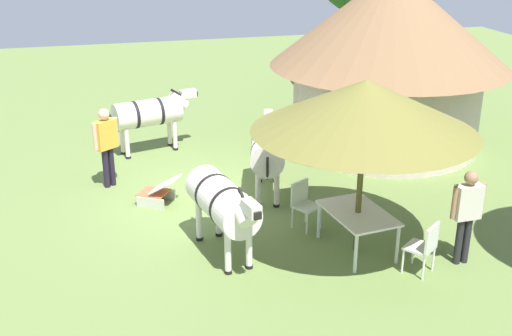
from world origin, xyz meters
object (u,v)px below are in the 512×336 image
at_px(patio_dining_table, 358,216).
at_px(patio_chair_east_end, 425,245).
at_px(zebra_nearest_camera, 224,203).
at_px(zebra_toward_hut, 268,148).
at_px(guest_beside_umbrella, 467,209).
at_px(striped_lounge_chair, 158,192).
at_px(zebra_by_umbrella, 150,113).
at_px(standing_watcher, 106,140).
at_px(shade_umbrella, 365,106).
at_px(patio_chair_near_hut, 303,201).
at_px(thatched_hut, 389,51).

bearing_deg(patio_dining_table, patio_chair_east_end, 36.89).
xyz_separation_m(patio_chair_east_end, zebra_nearest_camera, (-1.40, -3.01, 0.47)).
bearing_deg(zebra_toward_hut, guest_beside_umbrella, -40.67).
bearing_deg(striped_lounge_chair, zebra_by_umbrella, 30.13).
relative_size(standing_watcher, striped_lounge_chair, 1.80).
relative_size(shade_umbrella, zebra_by_umbrella, 1.65).
xyz_separation_m(patio_chair_near_hut, standing_watcher, (-2.88, -3.44, 0.53)).
distance_m(thatched_hut, shade_umbrella, 5.69).
distance_m(striped_lounge_chair, zebra_toward_hut, 2.41).
relative_size(patio_chair_east_end, standing_watcher, 0.52).
height_order(thatched_hut, striped_lounge_chair, thatched_hut).
xyz_separation_m(patio_dining_table, patio_chair_east_end, (1.00, 0.75, -0.14)).
bearing_deg(shade_umbrella, patio_chair_east_end, 36.89).
distance_m(patio_chair_east_end, patio_chair_near_hut, 2.49).
relative_size(thatched_hut, patio_chair_near_hut, 6.43).
distance_m(thatched_hut, striped_lounge_chair, 6.67).
bearing_deg(patio_chair_east_end, thatched_hut, 34.08).
xyz_separation_m(patio_dining_table, standing_watcher, (-3.96, -4.06, 0.39)).
height_order(thatched_hut, shade_umbrella, thatched_hut).
distance_m(shade_umbrella, patio_dining_table, 1.96).
height_order(thatched_hut, zebra_toward_hut, thatched_hut).
height_order(guest_beside_umbrella, zebra_toward_hut, guest_beside_umbrella).
relative_size(patio_chair_east_end, zebra_toward_hut, 0.39).
bearing_deg(zebra_by_umbrella, patio_chair_near_hut, 10.82).
distance_m(guest_beside_umbrella, zebra_nearest_camera, 4.01).
bearing_deg(zebra_nearest_camera, patio_chair_east_end, 143.30).
distance_m(shade_umbrella, guest_beside_umbrella, 2.39).
bearing_deg(zebra_by_umbrella, standing_watcher, -44.54).
relative_size(guest_beside_umbrella, zebra_by_umbrella, 0.74).
bearing_deg(patio_chair_near_hut, patio_dining_table, 90.00).
relative_size(patio_chair_near_hut, guest_beside_umbrella, 0.54).
distance_m(thatched_hut, standing_watcher, 7.06).
xyz_separation_m(guest_beside_umbrella, zebra_nearest_camera, (-1.25, -3.81, -0.01)).
relative_size(thatched_hut, standing_watcher, 3.32).
distance_m(shade_umbrella, standing_watcher, 5.89).
relative_size(patio_dining_table, standing_watcher, 0.88).
xyz_separation_m(thatched_hut, zebra_toward_hut, (2.18, -3.64, -1.41)).
height_order(standing_watcher, striped_lounge_chair, standing_watcher).
distance_m(thatched_hut, zebra_by_umbrella, 6.01).
relative_size(zebra_nearest_camera, zebra_toward_hut, 1.02).
height_order(standing_watcher, zebra_toward_hut, standing_watcher).
bearing_deg(striped_lounge_chair, guest_beside_umbrella, -94.72).
height_order(shade_umbrella, patio_chair_east_end, shade_umbrella).
distance_m(patio_dining_table, zebra_toward_hut, 2.91).
bearing_deg(standing_watcher, patio_dining_table, 100.44).
distance_m(patio_chair_east_end, zebra_by_umbrella, 7.85).
xyz_separation_m(shade_umbrella, standing_watcher, (-3.96, -4.06, -1.57)).
height_order(patio_dining_table, patio_chair_near_hut, patio_chair_near_hut).
xyz_separation_m(guest_beside_umbrella, zebra_by_umbrella, (-6.74, -4.50, -0.01)).
bearing_deg(zebra_nearest_camera, guest_beside_umbrella, 150.12).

